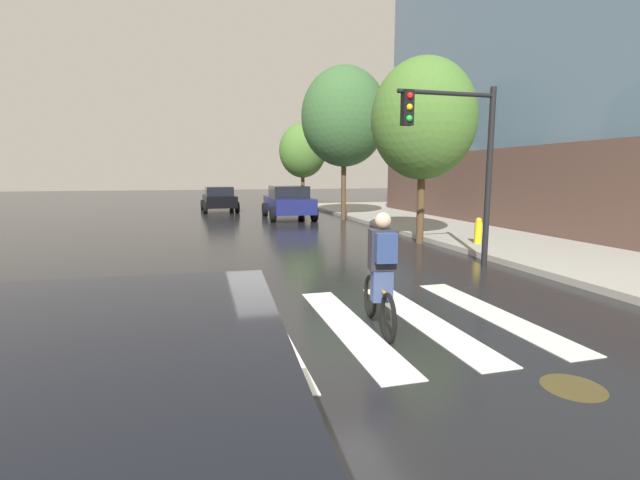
% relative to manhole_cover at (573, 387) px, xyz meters
% --- Properties ---
extents(ground_plane, '(120.00, 120.00, 0.00)m').
position_rel_manhole_cover_xyz_m(ground_plane, '(-2.09, 2.39, -0.00)').
color(ground_plane, black).
extents(crosswalk_stripes, '(6.55, 3.74, 0.01)m').
position_rel_manhole_cover_xyz_m(crosswalk_stripes, '(-2.26, 2.39, 0.00)').
color(crosswalk_stripes, silver).
rests_on(crosswalk_stripes, ground).
extents(manhole_cover, '(0.64, 0.64, 0.01)m').
position_rel_manhole_cover_xyz_m(manhole_cover, '(0.00, 0.00, 0.00)').
color(manhole_cover, '#473D1E').
rests_on(manhole_cover, ground).
extents(sedan_mid, '(2.29, 4.76, 1.64)m').
position_rel_manhole_cover_xyz_m(sedan_mid, '(0.55, 18.37, 0.84)').
color(sedan_mid, navy).
rests_on(sedan_mid, ground).
extents(sedan_far, '(2.16, 4.34, 1.47)m').
position_rel_manhole_cover_xyz_m(sedan_far, '(-2.61, 23.73, 0.76)').
color(sedan_far, black).
rests_on(sedan_far, ground).
extents(cyclist, '(0.39, 1.70, 1.69)m').
position_rel_manhole_cover_xyz_m(cyclist, '(-1.29, 2.10, 0.84)').
color(cyclist, black).
rests_on(cyclist, ground).
extents(traffic_light_near, '(2.47, 0.28, 4.20)m').
position_rel_manhole_cover_xyz_m(traffic_light_near, '(2.11, 5.70, 2.86)').
color(traffic_light_near, black).
rests_on(traffic_light_near, ground).
extents(fire_hydrant, '(0.33, 0.22, 0.78)m').
position_rel_manhole_cover_xyz_m(fire_hydrant, '(4.31, 7.95, 0.53)').
color(fire_hydrant, gold).
rests_on(fire_hydrant, sidewalk).
extents(street_tree_near, '(3.24, 3.24, 5.75)m').
position_rel_manhole_cover_xyz_m(street_tree_near, '(3.08, 9.29, 3.88)').
color(street_tree_near, '#4C3823').
rests_on(street_tree_near, ground).
extents(street_tree_mid, '(4.07, 4.07, 7.25)m').
position_rel_manhole_cover_xyz_m(street_tree_mid, '(3.05, 17.12, 4.89)').
color(street_tree_mid, '#4C3823').
rests_on(street_tree_mid, ground).
extents(street_tree_far, '(3.14, 3.14, 5.58)m').
position_rel_manhole_cover_xyz_m(street_tree_far, '(3.04, 25.97, 3.76)').
color(street_tree_far, '#4C3823').
rests_on(street_tree_far, ground).
extents(corner_building, '(15.15, 18.49, 13.59)m').
position_rel_manhole_cover_xyz_m(corner_building, '(15.13, 12.89, 6.74)').
color(corner_building, brown).
rests_on(corner_building, ground).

